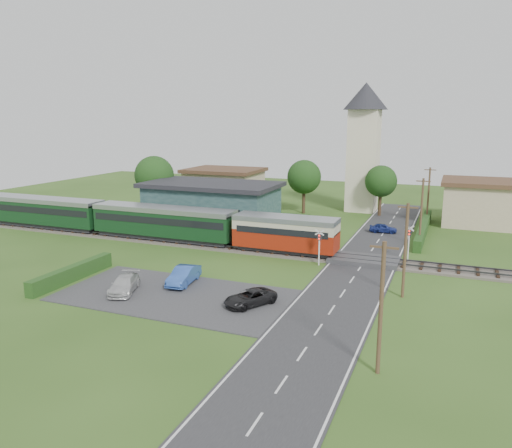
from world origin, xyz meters
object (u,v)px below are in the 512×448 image
at_px(equipment_hut, 128,215).
at_px(train, 138,219).
at_px(house_east, 479,202).
at_px(car_park_blue, 184,275).
at_px(station_building, 212,204).
at_px(pedestrian_near, 247,229).
at_px(house_west, 224,187).
at_px(car_park_dark, 250,298).
at_px(pedestrian_far, 156,222).
at_px(church_tower, 364,138).
at_px(car_park_silver, 124,284).
at_px(crossing_signal_near, 319,242).
at_px(crossing_signal_far, 409,237).
at_px(car_on_road, 383,228).

xyz_separation_m(equipment_hut, train, (3.67, -3.20, 0.43)).
relative_size(house_east, car_park_blue, 2.14).
distance_m(equipment_hut, house_east, 42.41).
bearing_deg(station_building, pedestrian_near, -39.63).
xyz_separation_m(house_east, car_park_blue, (-22.12, -33.50, -2.04)).
relative_size(station_building, pedestrian_near, 8.35).
xyz_separation_m(house_west, house_east, (35.00, -1.00, 0.00)).
relative_size(equipment_hut, car_park_dark, 0.66).
xyz_separation_m(station_building, house_west, (-5.00, 14.01, 0.10)).
relative_size(equipment_hut, pedestrian_near, 1.33).
distance_m(train, pedestrian_far, 3.58).
distance_m(car_park_dark, pedestrian_far, 25.58).
bearing_deg(station_building, church_tower, 48.59).
xyz_separation_m(equipment_hut, station_building, (8.00, 5.79, 0.95)).
height_order(equipment_hut, car_park_dark, equipment_hut).
xyz_separation_m(equipment_hut, car_park_silver, (12.71, -18.05, -1.07)).
bearing_deg(crossing_signal_near, car_park_dark, -99.46).
relative_size(car_park_silver, pedestrian_near, 2.15).
height_order(house_west, car_park_silver, house_west).
height_order(house_west, pedestrian_far, house_west).
height_order(church_tower, crossing_signal_near, church_tower).
bearing_deg(car_park_blue, church_tower, 72.51).
distance_m(car_park_silver, car_park_dark, 9.85).
height_order(station_building, church_tower, church_tower).
xyz_separation_m(crossing_signal_far, car_park_dark, (-9.10, -16.20, -1.52)).
height_order(station_building, crossing_signal_far, station_building).
height_order(house_west, house_east, same).
height_order(house_east, pedestrian_far, house_east).
bearing_deg(church_tower, car_park_dark, -90.72).
bearing_deg(train, car_park_silver, -58.66).
xyz_separation_m(equipment_hut, church_tower, (23.00, 22.80, 8.48)).
bearing_deg(pedestrian_far, station_building, -40.93).
distance_m(house_west, crossing_signal_near, 33.22).
distance_m(equipment_hut, car_on_road, 29.54).
distance_m(equipment_hut, crossing_signal_near, 25.04).
relative_size(house_east, crossing_signal_near, 2.69).
xyz_separation_m(train, pedestrian_far, (-0.03, 3.45, -0.97)).
height_order(equipment_hut, pedestrian_near, equipment_hut).
distance_m(station_building, crossing_signal_far, 24.51).
bearing_deg(house_east, car_on_road, -137.50).
distance_m(equipment_hut, train, 4.89).
xyz_separation_m(crossing_signal_far, pedestrian_far, (-27.97, 1.06, -0.93)).
relative_size(church_tower, house_east, 2.00).
height_order(station_building, crossing_signal_near, station_building).
height_order(house_west, car_on_road, house_west).
distance_m(house_east, car_park_blue, 40.20).
bearing_deg(house_west, church_tower, 8.53).
relative_size(house_east, car_park_silver, 2.14).
bearing_deg(church_tower, pedestrian_far, -130.65).
bearing_deg(pedestrian_near, crossing_signal_near, 148.99).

